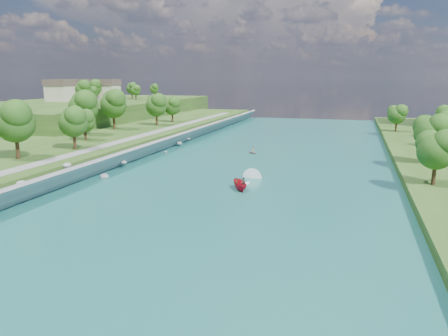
% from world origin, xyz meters
% --- Properties ---
extents(ground, '(260.00, 260.00, 0.00)m').
position_xyz_m(ground, '(0.00, 0.00, 0.00)').
color(ground, '#2D5119').
rests_on(ground, ground).
extents(river_water, '(55.00, 240.00, 0.10)m').
position_xyz_m(river_water, '(0.00, 20.00, 0.05)').
color(river_water, '#1B6468').
rests_on(river_water, ground).
extents(berm_west, '(45.00, 240.00, 3.50)m').
position_xyz_m(berm_west, '(-50.00, 20.00, 1.75)').
color(berm_west, '#2D5119').
rests_on(berm_west, ground).
extents(ridge_west, '(60.00, 120.00, 9.00)m').
position_xyz_m(ridge_west, '(-82.50, 95.00, 4.50)').
color(ridge_west, '#2D5119').
rests_on(ridge_west, ground).
extents(riprap_bank, '(4.36, 236.00, 4.23)m').
position_xyz_m(riprap_bank, '(-25.84, 19.04, 1.78)').
color(riprap_bank, slate).
rests_on(riprap_bank, ground).
extents(riverside_path, '(3.00, 200.00, 0.10)m').
position_xyz_m(riverside_path, '(-32.50, 20.00, 3.55)').
color(riverside_path, gray).
rests_on(riverside_path, berm_west).
extents(ridge_houses, '(29.50, 29.50, 8.40)m').
position_xyz_m(ridge_houses, '(-88.67, 100.00, 13.31)').
color(ridge_houses, beige).
rests_on(ridge_houses, ridge_west).
extents(trees_ridge, '(16.03, 64.62, 9.87)m').
position_xyz_m(trees_ridge, '(-72.88, 96.62, 13.39)').
color(trees_ridge, '#1F4713').
rests_on(trees_ridge, ridge_west).
extents(motorboat, '(3.70, 19.16, 1.98)m').
position_xyz_m(motorboat, '(1.83, 11.13, 0.86)').
color(motorboat, '#AE0D1E').
rests_on(motorboat, river_water).
extents(raft, '(3.46, 3.55, 1.65)m').
position_xyz_m(raft, '(-3.79, 44.40, 0.47)').
color(raft, gray).
rests_on(raft, river_water).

